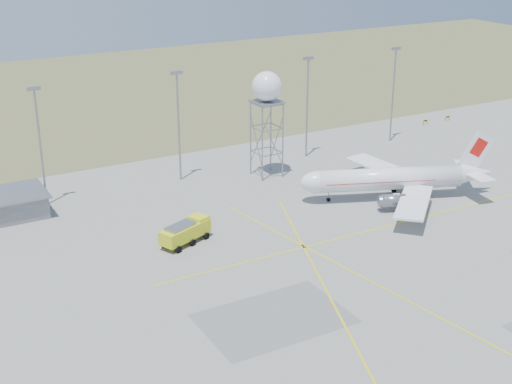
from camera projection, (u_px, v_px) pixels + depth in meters
ground at (483, 333)px, 84.69m from camera, size 400.00×400.00×0.00m
grass_strip at (106, 93)px, 198.27m from camera, size 400.00×120.00×0.03m
mast_a at (39, 137)px, 117.83m from camera, size 2.20×0.50×20.50m
mast_b at (178, 117)px, 129.27m from camera, size 2.20×0.50×20.50m
mast_c at (307, 99)px, 142.09m from camera, size 2.20×0.50×20.50m
mast_d at (394, 87)px, 152.15m from camera, size 2.20×0.50×20.50m
taxi_sign_near at (425, 121)px, 168.23m from camera, size 1.60×0.17×1.20m
taxi_sign_far at (448, 117)px, 171.43m from camera, size 1.60×0.17×1.20m
airliner_main at (392, 179)px, 123.52m from camera, size 33.08×31.01×11.67m
radar_tower at (267, 118)px, 131.66m from camera, size 5.52×5.52×20.00m
fire_truck at (186, 233)px, 107.34m from camera, size 9.00×5.88×3.42m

